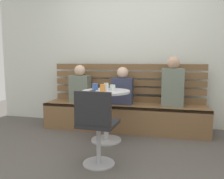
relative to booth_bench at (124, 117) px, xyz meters
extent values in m
plane|color=#514C47|center=(0.00, -1.20, -0.22)|extent=(8.00, 8.00, 0.00)
cube|color=silver|center=(0.00, 0.44, 1.23)|extent=(5.20, 0.10, 2.90)
cube|color=brown|center=(0.00, 0.00, 0.00)|extent=(2.70, 0.52, 0.44)
cube|color=brown|center=(0.00, -0.24, 0.20)|extent=(2.70, 0.04, 0.04)
cube|color=brown|center=(0.00, 0.24, 0.27)|extent=(2.65, 0.04, 0.10)
cube|color=brown|center=(0.00, 0.24, 0.42)|extent=(2.65, 0.04, 0.10)
cube|color=brown|center=(0.00, 0.24, 0.56)|extent=(2.65, 0.04, 0.10)
cube|color=brown|center=(0.00, 0.24, 0.69)|extent=(2.65, 0.04, 0.10)
cube|color=brown|center=(0.00, 0.24, 0.83)|extent=(2.65, 0.04, 0.10)
cylinder|color=#ADADB2|center=(-0.15, -0.59, -0.21)|extent=(0.44, 0.44, 0.02)
cylinder|color=#ADADB2|center=(-0.15, -0.59, 0.15)|extent=(0.07, 0.07, 0.69)
cylinder|color=silver|center=(-0.15, -0.59, 0.50)|extent=(0.68, 0.68, 0.03)
cylinder|color=#ADADB2|center=(-0.03, -1.34, -0.21)|extent=(0.36, 0.36, 0.02)
cylinder|color=#ADADB2|center=(-0.03, -1.34, 0.00)|extent=(0.05, 0.05, 0.45)
cube|color=#232326|center=(-0.03, -1.34, 0.25)|extent=(0.42, 0.42, 0.04)
cube|color=#232326|center=(-0.04, -1.51, 0.45)|extent=(0.40, 0.06, 0.36)
cube|color=slate|center=(0.78, 0.01, 0.52)|extent=(0.34, 0.22, 0.60)
sphere|color=tan|center=(0.78, 0.01, 0.91)|extent=(0.19, 0.19, 0.19)
cube|color=#333851|center=(-0.03, 0.02, 0.44)|extent=(0.34, 0.22, 0.44)
sphere|color=#DBB293|center=(-0.03, 0.02, 0.74)|extent=(0.19, 0.19, 0.19)
cube|color=slate|center=(-0.79, 0.04, 0.45)|extent=(0.34, 0.22, 0.47)
sphere|color=#DBB293|center=(-0.79, 0.04, 0.77)|extent=(0.19, 0.19, 0.19)
cylinder|color=orange|center=(-0.16, -0.71, 0.57)|extent=(0.07, 0.07, 0.10)
cylinder|color=white|center=(-0.14, -0.61, 0.57)|extent=(0.07, 0.07, 0.11)
cylinder|color=silver|center=(-0.07, -0.54, 0.56)|extent=(0.08, 0.08, 0.08)
cylinder|color=#3D5B9E|center=(-0.32, -0.56, 0.57)|extent=(0.08, 0.08, 0.09)
cube|color=black|center=(-0.31, -0.74, 0.52)|extent=(0.08, 0.14, 0.01)
camera|label=1|loc=(0.70, -3.71, 0.94)|focal=36.87mm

